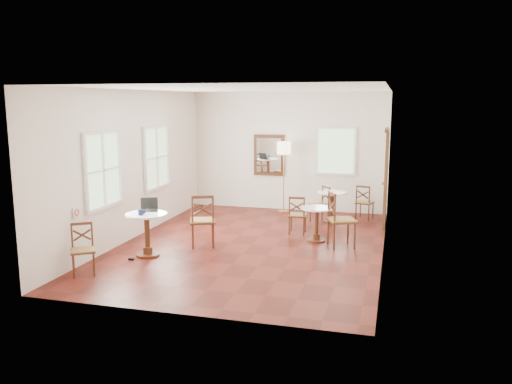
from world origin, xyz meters
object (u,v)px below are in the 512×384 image
chair_near_b (83,249)px  water_glass (148,211)px  chair_mid_a (297,215)px  cafe_table_mid (317,220)px  laptop (149,207)px  navy_mug (141,212)px  chair_back_b (321,204)px  cafe_table_back (332,203)px  chair_near_a (203,220)px  chair_mid_b (340,220)px  cafe_table_near (147,230)px  floor_lamp (284,153)px  mouse (143,212)px  power_adapter (131,259)px  chair_back_a (364,202)px

chair_near_b → water_glass: (0.55, 1.23, 0.42)m
chair_mid_a → cafe_table_mid: bearing=131.0°
laptop → navy_mug: 0.42m
chair_back_b → water_glass: (-2.66, -3.44, 0.41)m
laptop → water_glass: laptop is taller
cafe_table_back → chair_near_a: (-2.16, -2.69, 0.07)m
chair_mid_b → cafe_table_back: bearing=-12.5°
chair_near_b → chair_mid_b: 4.71m
cafe_table_near → water_glass: bearing=86.3°
cafe_table_mid → floor_lamp: floor_lamp is taller
chair_near_a → water_glass: bearing=25.4°
chair_mid_a → floor_lamp: 2.45m
cafe_table_near → cafe_table_mid: size_ratio=1.15×
cafe_table_back → navy_mug: size_ratio=5.50×
chair_mid_a → navy_mug: size_ratio=6.26×
chair_near_a → chair_mid_a: size_ratio=1.27×
cafe_table_mid → cafe_table_back: cafe_table_back is taller
chair_near_a → chair_near_b: chair_near_a is taller
cafe_table_mid → floor_lamp: (-1.22, 2.55, 1.08)m
water_glass → chair_mid_b: bearing=24.0°
cafe_table_mid → chair_near_a: (-2.07, -0.95, 0.09)m
chair_near_a → mouse: size_ratio=12.12×
chair_mid_a → chair_mid_b: (0.98, -0.78, 0.13)m
chair_mid_a → navy_mug: navy_mug is taller
chair_mid_a → floor_lamp: (-0.74, 2.06, 1.10)m
power_adapter → chair_back_a: bearing=49.0°
chair_mid_b → laptop: chair_mid_b is taller
cafe_table_mid → chair_near_a: 2.28m
floor_lamp → power_adapter: (-1.76, -4.67, -1.49)m
floor_lamp → mouse: 4.71m
cafe_table_back → chair_mid_b: 2.06m
floor_lamp → chair_near_a: bearing=-103.6°
cafe_table_mid → chair_near_b: (-3.36, -2.99, -0.01)m
mouse → chair_mid_b: bearing=30.1°
chair_near_b → chair_near_a: bearing=23.9°
chair_back_a → floor_lamp: size_ratio=0.46×
chair_back_a → laptop: 5.30m
cafe_table_mid → navy_mug: 3.48m
cafe_table_back → floor_lamp: bearing=148.2°
chair_back_b → mouse: (-2.73, -3.48, 0.38)m
cafe_table_near → navy_mug: bearing=-104.0°
chair_back_a → mouse: bearing=63.0°
chair_near_b → cafe_table_back: bearing=20.2°
chair_mid_b → chair_back_a: bearing=-30.6°
cafe_table_back → navy_mug: bearing=-128.7°
floor_lamp → navy_mug: size_ratio=13.67×
cafe_table_near → power_adapter: bearing=-118.0°
chair_near_b → chair_back_a: bearing=17.8°
laptop → cafe_table_near: bearing=-98.2°
chair_mid_a → laptop: 3.18m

